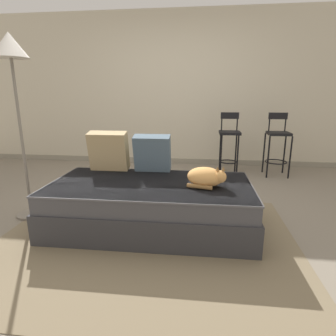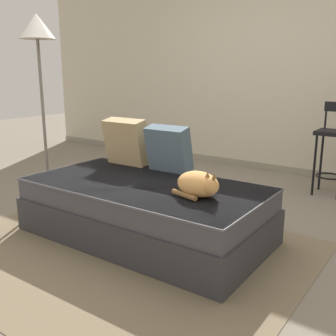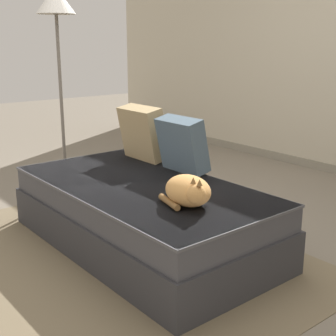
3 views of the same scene
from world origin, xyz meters
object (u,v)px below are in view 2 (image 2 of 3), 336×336
at_px(throw_pillow_middle, 169,149).
at_px(cat, 199,184).
at_px(throw_pillow_corner, 126,142).
at_px(bar_stool_near_window, 333,143).
at_px(floor_lamp, 38,45).
at_px(couch, 145,209).

height_order(throw_pillow_middle, cat, throw_pillow_middle).
height_order(throw_pillow_corner, throw_pillow_middle, throw_pillow_corner).
relative_size(cat, bar_stool_near_window, 0.39).
relative_size(throw_pillow_middle, cat, 1.07).
height_order(throw_pillow_middle, floor_lamp, floor_lamp).
relative_size(couch, throw_pillow_middle, 4.75).
height_order(couch, bar_stool_near_window, bar_stool_near_window).
bearing_deg(cat, throw_pillow_corner, 157.43).
bearing_deg(throw_pillow_corner, throw_pillow_middle, 0.43).
relative_size(couch, throw_pillow_corner, 4.45).
xyz_separation_m(cat, bar_stool_near_window, (0.37, 2.03, 0.03)).
height_order(couch, throw_pillow_corner, throw_pillow_corner).
relative_size(throw_pillow_middle, floor_lamp, 0.22).
distance_m(throw_pillow_corner, throw_pillow_middle, 0.47).
relative_size(couch, bar_stool_near_window, 1.96).
xyz_separation_m(couch, cat, (0.51, -0.04, 0.30)).
bearing_deg(floor_lamp, throw_pillow_corner, 21.00).
height_order(bar_stool_near_window, floor_lamp, floor_lamp).
bearing_deg(couch, throw_pillow_middle, 97.28).
relative_size(throw_pillow_corner, cat, 1.14).
bearing_deg(bar_stool_near_window, throw_pillow_corner, -131.06).
bearing_deg(cat, bar_stool_near_window, 79.55).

